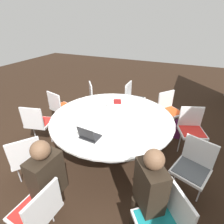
{
  "coord_description": "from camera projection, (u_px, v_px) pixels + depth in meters",
  "views": [
    {
      "loc": [
        2.45,
        1.07,
        2.29
      ],
      "look_at": [
        0.0,
        0.0,
        0.83
      ],
      "focal_mm": 28.0,
      "sensor_mm": 36.0,
      "label": 1
    }
  ],
  "objects": [
    {
      "name": "ground_plane",
      "position": [
        112.0,
        149.0,
        3.44
      ],
      "size": [
        16.0,
        16.0,
        0.0
      ],
      "primitive_type": "plane",
      "color": "black"
    },
    {
      "name": "conference_table",
      "position": [
        112.0,
        122.0,
        3.14
      ],
      "size": [
        2.16,
        2.16,
        0.73
      ],
      "color": "#B7B7BC",
      "rests_on": "ground_plane"
    },
    {
      "name": "chair_0",
      "position": [
        38.0,
        210.0,
        1.81
      ],
      "size": [
        0.47,
        0.46,
        0.87
      ],
      "rotation": [
        0.0,
        0.0,
        9.34
      ],
      "color": "white",
      "rests_on": "ground_plane"
    },
    {
      "name": "chair_1",
      "position": [
        165.0,
        220.0,
        1.72
      ],
      "size": [
        0.61,
        0.6,
        0.87
      ],
      "rotation": [
        0.0,
        0.0,
        10.1
      ],
      "color": "white",
      "rests_on": "ground_plane"
    },
    {
      "name": "chair_2",
      "position": [
        194.0,
        165.0,
        2.37
      ],
      "size": [
        0.54,
        0.55,
        0.87
      ],
      "rotation": [
        0.0,
        0.0,
        10.66
      ],
      "color": "white",
      "rests_on": "ground_plane"
    },
    {
      "name": "chair_3",
      "position": [
        192.0,
        127.0,
        3.18
      ],
      "size": [
        0.55,
        0.56,
        0.87
      ],
      "rotation": [
        0.0,
        0.0,
        11.35
      ],
      "color": "white",
      "rests_on": "ground_plane"
    },
    {
      "name": "chair_4",
      "position": [
        169.0,
        108.0,
        3.84
      ],
      "size": [
        0.61,
        0.6,
        0.87
      ],
      "rotation": [
        0.0,
        0.0,
        11.89
      ],
      "color": "white",
      "rests_on": "ground_plane"
    },
    {
      "name": "chair_5",
      "position": [
        133.0,
        97.0,
        4.38
      ],
      "size": [
        0.44,
        0.42,
        0.87
      ],
      "rotation": [
        0.0,
        0.0,
        12.56
      ],
      "color": "white",
      "rests_on": "ground_plane"
    },
    {
      "name": "chair_6",
      "position": [
        96.0,
        96.0,
        4.42
      ],
      "size": [
        0.6,
        0.6,
        0.87
      ],
      "rotation": [
        0.0,
        0.0,
        13.21
      ],
      "color": "white",
      "rests_on": "ground_plane"
    },
    {
      "name": "chair_7",
      "position": [
        60.0,
        106.0,
        3.94
      ],
      "size": [
        0.52,
        0.53,
        0.87
      ],
      "rotation": [
        0.0,
        0.0,
        13.87
      ],
      "color": "white",
      "rests_on": "ground_plane"
    },
    {
      "name": "chair_8",
      "position": [
        37.0,
        121.0,
        3.36
      ],
      "size": [
        0.51,
        0.52,
        0.87
      ],
      "rotation": [
        0.0,
        0.0,
        14.37
      ],
      "color": "white",
      "rests_on": "ground_plane"
    },
    {
      "name": "chair_9",
      "position": [
        27.0,
        155.0,
        2.53
      ],
      "size": [
        0.61,
        0.6,
        0.87
      ],
      "rotation": [
        0.0,
        0.0,
        15.05
      ],
      "color": "white",
      "rests_on": "ground_plane"
    },
    {
      "name": "person_0",
      "position": [
        46.0,
        178.0,
        1.94
      ],
      "size": [
        0.38,
        0.28,
        1.22
      ],
      "rotation": [
        0.0,
        0.0,
        9.34
      ],
      "color": "#2D2319",
      "rests_on": "ground_plane"
    },
    {
      "name": "person_1",
      "position": [
        148.0,
        189.0,
        1.82
      ],
      "size": [
        0.42,
        0.4,
        1.22
      ],
      "rotation": [
        0.0,
        0.0,
        10.1
      ],
      "color": "#2D2319",
      "rests_on": "ground_plane"
    },
    {
      "name": "laptop",
      "position": [
        89.0,
        135.0,
        2.52
      ],
      "size": [
        0.25,
        0.3,
        0.21
      ],
      "rotation": [
        0.0,
        0.0,
        4.63
      ],
      "color": "#232326",
      "rests_on": "conference_table"
    },
    {
      "name": "spiral_notebook",
      "position": [
        117.0,
        102.0,
        3.63
      ],
      "size": [
        0.25,
        0.22,
        0.02
      ],
      "color": "maroon",
      "rests_on": "conference_table"
    },
    {
      "name": "coffee_cup",
      "position": [
        109.0,
        105.0,
        3.4
      ],
      "size": [
        0.08,
        0.08,
        0.1
      ],
      "color": "white",
      "rests_on": "conference_table"
    },
    {
      "name": "handbag",
      "position": [
        177.0,
        129.0,
        3.82
      ],
      "size": [
        0.36,
        0.16,
        0.28
      ],
      "color": "#661E56",
      "rests_on": "ground_plane"
    }
  ]
}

